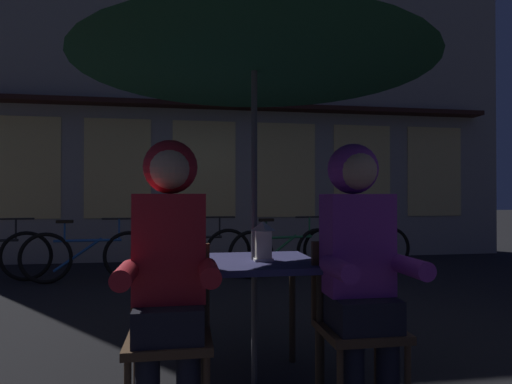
{
  "coord_description": "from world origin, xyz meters",
  "views": [
    {
      "loc": [
        -0.4,
        -2.55,
        1.12
      ],
      "look_at": [
        0.0,
        -0.07,
        1.14
      ],
      "focal_mm": 30.32,
      "sensor_mm": 36.0,
      "label": 1
    }
  ],
  "objects_px": {
    "lantern": "(263,240)",
    "cafe_table": "(254,277)",
    "bicycle_third": "(192,251)",
    "bicycle_fourth": "(285,251)",
    "patio_umbrella": "(254,40)",
    "bicycle_fifth": "(357,248)",
    "chair_right": "(355,315)",
    "person_left_hooded": "(170,253)",
    "bicycle_second": "(88,256)",
    "person_right_hooded": "(359,249)",
    "chair_left": "(170,324)"
  },
  "relations": [
    {
      "from": "lantern",
      "to": "cafe_table",
      "type": "bearing_deg",
      "value": 137.77
    },
    {
      "from": "bicycle_third",
      "to": "bicycle_fourth",
      "type": "bearing_deg",
      "value": -9.99
    },
    {
      "from": "cafe_table",
      "to": "bicycle_fourth",
      "type": "xyz_separation_m",
      "value": [
        0.97,
        3.38,
        -0.29
      ]
    },
    {
      "from": "patio_umbrella",
      "to": "bicycle_third",
      "type": "xyz_separation_m",
      "value": [
        -0.32,
        3.61,
        -1.71
      ]
    },
    {
      "from": "lantern",
      "to": "bicycle_fifth",
      "type": "distance_m",
      "value": 4.27
    },
    {
      "from": "cafe_table",
      "to": "chair_right",
      "type": "bearing_deg",
      "value": -37.55
    },
    {
      "from": "person_left_hooded",
      "to": "bicycle_fifth",
      "type": "xyz_separation_m",
      "value": [
        2.62,
        4.07,
        -0.5
      ]
    },
    {
      "from": "lantern",
      "to": "bicycle_second",
      "type": "relative_size",
      "value": 0.14
    },
    {
      "from": "cafe_table",
      "to": "lantern",
      "type": "xyz_separation_m",
      "value": [
        0.05,
        -0.04,
        0.22
      ]
    },
    {
      "from": "patio_umbrella",
      "to": "person_right_hooded",
      "type": "distance_m",
      "value": 1.37
    },
    {
      "from": "lantern",
      "to": "patio_umbrella",
      "type": "bearing_deg",
      "value": 137.77
    },
    {
      "from": "lantern",
      "to": "bicycle_third",
      "type": "relative_size",
      "value": 0.14
    },
    {
      "from": "patio_umbrella",
      "to": "chair_right",
      "type": "height_order",
      "value": "patio_umbrella"
    },
    {
      "from": "bicycle_second",
      "to": "bicycle_third",
      "type": "distance_m",
      "value": 1.37
    },
    {
      "from": "chair_right",
      "to": "person_left_hooded",
      "type": "distance_m",
      "value": 1.03
    },
    {
      "from": "person_left_hooded",
      "to": "person_right_hooded",
      "type": "xyz_separation_m",
      "value": [
        0.96,
        0.0,
        0.0
      ]
    },
    {
      "from": "chair_right",
      "to": "person_right_hooded",
      "type": "distance_m",
      "value": 0.36
    },
    {
      "from": "bicycle_second",
      "to": "bicycle_fourth",
      "type": "bearing_deg",
      "value": 0.25
    },
    {
      "from": "cafe_table",
      "to": "bicycle_second",
      "type": "distance_m",
      "value": 3.77
    },
    {
      "from": "cafe_table",
      "to": "lantern",
      "type": "distance_m",
      "value": 0.23
    },
    {
      "from": "lantern",
      "to": "chair_right",
      "type": "relative_size",
      "value": 0.27
    },
    {
      "from": "chair_left",
      "to": "bicycle_fourth",
      "type": "distance_m",
      "value": 4.02
    },
    {
      "from": "patio_umbrella",
      "to": "bicycle_fifth",
      "type": "relative_size",
      "value": 1.37
    },
    {
      "from": "bicycle_third",
      "to": "bicycle_fourth",
      "type": "relative_size",
      "value": 1.02
    },
    {
      "from": "lantern",
      "to": "chair_left",
      "type": "relative_size",
      "value": 0.27
    },
    {
      "from": "patio_umbrella",
      "to": "person_left_hooded",
      "type": "relative_size",
      "value": 1.65
    },
    {
      "from": "patio_umbrella",
      "to": "bicycle_fifth",
      "type": "distance_m",
      "value": 4.56
    },
    {
      "from": "chair_left",
      "to": "person_right_hooded",
      "type": "distance_m",
      "value": 1.03
    },
    {
      "from": "chair_left",
      "to": "bicycle_second",
      "type": "xyz_separation_m",
      "value": [
        -1.19,
        3.74,
        -0.14
      ]
    },
    {
      "from": "chair_left",
      "to": "person_left_hooded",
      "type": "distance_m",
      "value": 0.36
    },
    {
      "from": "patio_umbrella",
      "to": "person_right_hooded",
      "type": "height_order",
      "value": "patio_umbrella"
    },
    {
      "from": "lantern",
      "to": "bicycle_fifth",
      "type": "relative_size",
      "value": 0.14
    },
    {
      "from": "chair_left",
      "to": "person_right_hooded",
      "type": "relative_size",
      "value": 0.62
    },
    {
      "from": "cafe_table",
      "to": "chair_right",
      "type": "relative_size",
      "value": 0.85
    },
    {
      "from": "chair_right",
      "to": "bicycle_third",
      "type": "height_order",
      "value": "chair_right"
    },
    {
      "from": "cafe_table",
      "to": "bicycle_fifth",
      "type": "xyz_separation_m",
      "value": [
        2.14,
        3.64,
        -0.29
      ]
    },
    {
      "from": "bicycle_second",
      "to": "bicycle_fourth",
      "type": "distance_m",
      "value": 2.64
    },
    {
      "from": "patio_umbrella",
      "to": "cafe_table",
      "type": "bearing_deg",
      "value": 0.0
    },
    {
      "from": "patio_umbrella",
      "to": "person_right_hooded",
      "type": "xyz_separation_m",
      "value": [
        0.48,
        -0.43,
        -1.21
      ]
    },
    {
      "from": "chair_right",
      "to": "bicycle_fifth",
      "type": "distance_m",
      "value": 4.34
    },
    {
      "from": "cafe_table",
      "to": "bicycle_second",
      "type": "xyz_separation_m",
      "value": [
        -1.67,
        3.37,
        -0.29
      ]
    },
    {
      "from": "bicycle_third",
      "to": "bicycle_fourth",
      "type": "distance_m",
      "value": 1.31
    },
    {
      "from": "chair_left",
      "to": "bicycle_fifth",
      "type": "height_order",
      "value": "chair_left"
    },
    {
      "from": "patio_umbrella",
      "to": "lantern",
      "type": "bearing_deg",
      "value": -42.23
    },
    {
      "from": "chair_right",
      "to": "lantern",
      "type": "bearing_deg",
      "value": 142.98
    },
    {
      "from": "chair_left",
      "to": "person_right_hooded",
      "type": "bearing_deg",
      "value": -3.39
    },
    {
      "from": "bicycle_third",
      "to": "bicycle_fifth",
      "type": "xyz_separation_m",
      "value": [
        2.46,
        0.03,
        0.0
      ]
    },
    {
      "from": "chair_left",
      "to": "person_left_hooded",
      "type": "xyz_separation_m",
      "value": [
        -0.0,
        -0.06,
        0.36
      ]
    },
    {
      "from": "lantern",
      "to": "chair_left",
      "type": "distance_m",
      "value": 0.72
    },
    {
      "from": "person_left_hooded",
      "to": "bicycle_third",
      "type": "distance_m",
      "value": 4.07
    }
  ]
}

